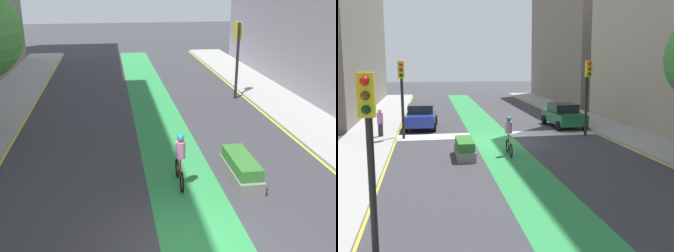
{
  "view_description": "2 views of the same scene",
  "coord_description": "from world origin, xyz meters",
  "views": [
    {
      "loc": [
        -1.74,
        -8.21,
        6.37
      ],
      "look_at": [
        0.11,
        4.27,
        1.79
      ],
      "focal_mm": 42.44,
      "sensor_mm": 36.0,
      "label": 1
    },
    {
      "loc": [
        4.1,
        22.68,
        4.6
      ],
      "look_at": [
        0.81,
        4.99,
        1.67
      ],
      "focal_mm": 44.87,
      "sensor_mm": 36.0,
      "label": 2
    }
  ],
  "objects": [
    {
      "name": "median_planter",
      "position": [
        2.49,
        3.47,
        0.4
      ],
      "size": [
        0.83,
        2.52,
        0.85
      ],
      "color": "slate",
      "rests_on": "ground_plane"
    },
    {
      "name": "traffic_signal_far_right",
      "position": [
        5.39,
        13.38,
        3.02
      ],
      "size": [
        0.35,
        0.52,
        4.31
      ],
      "color": "black",
      "rests_on": "ground_plane"
    },
    {
      "name": "bike_lane_paint",
      "position": [
        0.49,
        0.0,
        0.0
      ],
      "size": [
        2.4,
        60.0,
        0.01
      ],
      "primitive_type": "cube",
      "color": "#2D8C47",
      "rests_on": "ground_plane"
    },
    {
      "name": "ground_plane",
      "position": [
        0.0,
        0.0,
        0.0
      ],
      "size": [
        120.0,
        120.0,
        0.0
      ],
      "primitive_type": "plane",
      "color": "#38383D"
    },
    {
      "name": "cyclist_in_lane",
      "position": [
        0.37,
        3.35,
        0.97
      ],
      "size": [
        0.32,
        1.73,
        1.86
      ],
      "color": "black",
      "rests_on": "ground_plane"
    }
  ]
}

